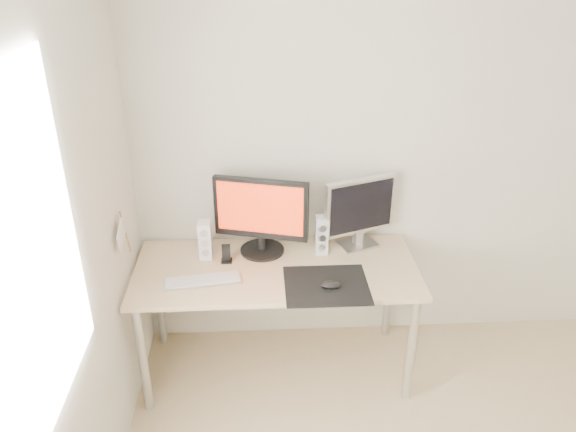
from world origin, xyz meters
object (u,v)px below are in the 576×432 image
second_monitor (360,210)px  speaker_right (322,235)px  desk (276,279)px  phone_dock (226,257)px  main_monitor (261,214)px  speaker_left (205,240)px  mouse (331,285)px  keyboard (203,280)px

second_monitor → speaker_right: 0.27m
desk → phone_dock: bearing=165.1°
speaker_right → second_monitor: bearing=16.8°
main_monitor → phone_dock: size_ratio=4.84×
phone_dock → speaker_right: bearing=8.3°
desk → phone_dock: phone_dock is taller
second_monitor → speaker_right: second_monitor is taller
speaker_left → phone_dock: bearing=-26.0°
main_monitor → phone_dock: 0.32m
main_monitor → phone_dock: bearing=-153.8°
main_monitor → speaker_left: bearing=-172.6°
mouse → phone_dock: phone_dock is taller
desk → keyboard: keyboard is taller
main_monitor → second_monitor: bearing=4.9°
speaker_right → phone_dock: 0.57m
second_monitor → mouse: bearing=-115.7°
desk → speaker_left: (-0.40, 0.13, 0.19)m
speaker_right → phone_dock: bearing=-171.7°
keyboard → phone_dock: (0.12, 0.20, 0.03)m
speaker_right → phone_dock: speaker_right is taller
main_monitor → speaker_left: 0.36m
mouse → speaker_left: (-0.69, 0.36, 0.09)m
speaker_left → desk: bearing=-18.4°
mouse → main_monitor: (-0.36, 0.40, 0.23)m
desk → speaker_right: 0.37m
main_monitor → second_monitor: 0.58m
mouse → main_monitor: bearing=131.7°
mouse → speaker_left: size_ratio=0.46×
second_monitor → main_monitor: bearing=-175.1°
speaker_left → phone_dock: 0.16m
speaker_left → speaker_right: same height
desk → mouse: bearing=-39.0°
second_monitor → speaker_right: size_ratio=1.88×
mouse → second_monitor: 0.55m
keyboard → phone_dock: phone_dock is taller
desk → speaker_right: speaker_right is taller
keyboard → main_monitor: bearing=42.9°
mouse → keyboard: 0.69m
main_monitor → speaker_left: size_ratio=2.35×
speaker_right → phone_dock: (-0.55, -0.08, -0.08)m
speaker_right → mouse: bearing=-88.4°
speaker_right → main_monitor: bearing=176.8°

